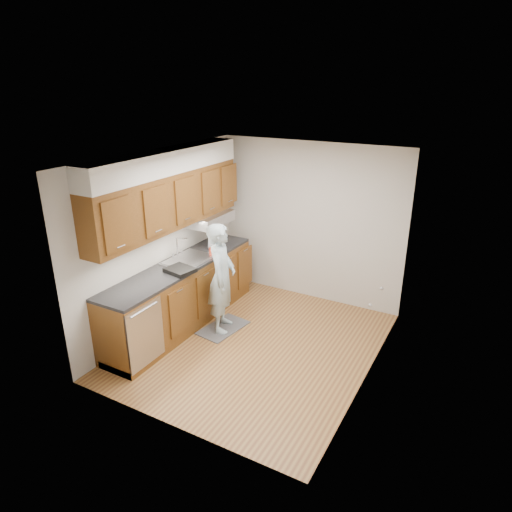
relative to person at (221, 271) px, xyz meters
The scene contains 16 objects.
floor 1.11m from the person, 14.65° to the right, with size 3.50×3.50×0.00m, color olive.
ceiling 1.73m from the person, 14.65° to the right, with size 3.50×3.50×0.00m, color white.
wall_left 0.96m from the person, 169.47° to the right, with size 0.02×3.50×2.50m, color #BBB7B0.
wall_right 2.16m from the person, ahead, with size 0.02×3.50×2.50m, color #BBB7B0.
wall_back 1.74m from the person, 68.55° to the left, with size 3.00×0.02×2.50m, color #BBB7B0.
counter 0.73m from the person, 164.04° to the right, with size 0.64×2.80×1.30m.
upper_cabinets 1.27m from the person, behind, with size 0.47×2.80×1.21m.
closet_door 2.12m from the person, ahead, with size 0.02×1.22×2.05m, color silver.
floor_mat 0.89m from the person, 90.00° to the right, with size 0.44×0.74×0.01m, color slate.
person is the anchor object (origin of this frame).
soap_bottle_a 0.81m from the person, 134.39° to the left, with size 0.09×0.09×0.24m, color #B3BAC3.
soap_bottle_b 0.79m from the person, 126.73° to the left, with size 0.09×0.09×0.19m, color #B3BAC3.
soap_bottle_c 0.97m from the person, 131.28° to the left, with size 0.12×0.12×0.16m, color #B3BAC3.
soda_can 0.52m from the person, 139.50° to the left, with size 0.07×0.07×0.12m, color #B0321E.
steel_can 0.86m from the person, 130.79° to the left, with size 0.07×0.07×0.12m, color #A5A5AA.
dish_rack 0.56m from the person, 136.94° to the right, with size 0.36×0.30×0.06m, color black.
Camera 1 is at (2.56, -4.62, 3.36)m, focal length 32.00 mm.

